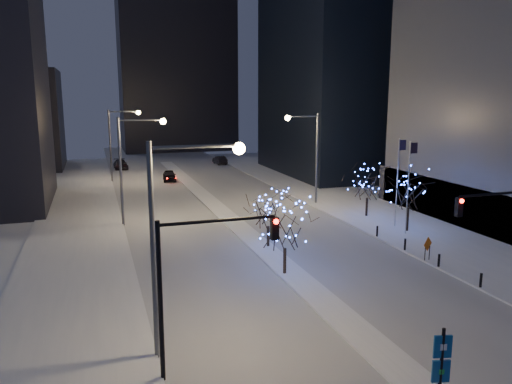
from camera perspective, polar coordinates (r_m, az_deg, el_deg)
name	(u,v)px	position (r m, az deg, el deg)	size (l,w,h in m)	color
ground	(370,344)	(25.98, 12.90, -16.59)	(160.00, 160.00, 0.00)	silver
road	(209,201)	(57.18, -5.36, -1.06)	(20.00, 130.00, 0.02)	silver
median	(220,210)	(52.41, -4.14, -2.08)	(2.00, 80.00, 0.15)	white
east_sidewalk	(398,222)	(49.48, 15.96, -3.27)	(10.00, 90.00, 0.15)	white
west_sidewalk	(76,251)	(41.33, -19.88, -6.32)	(8.00, 90.00, 0.15)	white
filler_west_far	(2,120)	(90.70, -27.07, 7.34)	(18.00, 16.00, 16.00)	black
horizon_block	(176,52)	(113.41, -9.15, 15.47)	(24.00, 14.00, 42.00)	black
street_lamp_w_near	(176,219)	(22.48, -9.12, -3.07)	(4.40, 0.56, 10.00)	#595E66
street_lamp_w_mid	(132,156)	(46.99, -14.00, 4.06)	(4.40, 0.56, 10.00)	#595E66
street_lamp_w_far	(118,135)	(71.84, -15.53, 6.29)	(4.40, 0.56, 10.00)	#595E66
street_lamp_east	(309,146)	(54.64, 6.12, 5.21)	(3.90, 0.56, 10.00)	#595E66
traffic_signal_west	(197,270)	(21.17, -6.75, -8.82)	(5.26, 0.43, 7.00)	black
traffic_signal_east	(509,229)	(30.38, 26.96, -3.83)	(5.26, 0.43, 7.00)	black
flagpoles	(403,178)	(45.41, 16.50, 1.54)	(1.35, 2.60, 8.00)	silver
bollards	(421,252)	(38.81, 18.35, -6.52)	(0.16, 12.16, 0.90)	black
car_near	(169,176)	(71.53, -9.88, 1.86)	(1.76, 4.39, 1.49)	black
car_mid	(220,160)	(87.86, -4.16, 3.65)	(1.51, 4.34, 1.43)	black
car_far	(121,165)	(84.79, -15.21, 3.05)	(2.09, 5.13, 1.49)	black
holiday_tree_median_near	(285,226)	(33.06, 3.35, -3.89)	(4.60, 4.60, 5.13)	black
holiday_tree_median_far	(268,210)	(39.07, 1.41, -2.06)	(4.60, 4.60, 4.53)	black
holiday_tree_plaza_near	(409,191)	(45.40, 17.11, 0.13)	(5.08, 5.08, 5.38)	black
holiday_tree_plaza_far	(368,183)	(50.10, 12.65, 1.07)	(4.31, 4.31, 5.20)	black
wayfinding_sign	(441,366)	(20.20, 20.40, -18.12)	(0.67, 0.24, 3.76)	black
construction_sign	(428,246)	(38.27, 19.03, -5.87)	(0.99, 0.47, 1.75)	black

